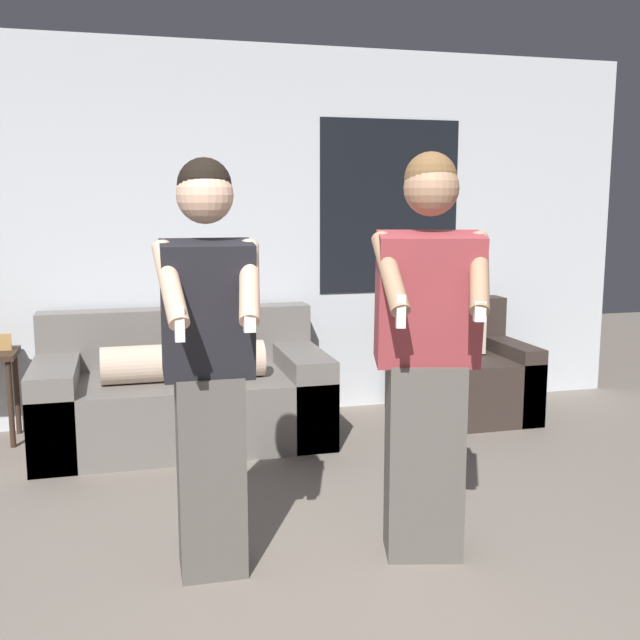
{
  "coord_description": "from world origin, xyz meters",
  "views": [
    {
      "loc": [
        -0.82,
        -2.16,
        1.59
      ],
      "look_at": [
        -0.02,
        0.87,
        1.09
      ],
      "focal_mm": 42.0,
      "sensor_mm": 36.0,
      "label": 1
    }
  ],
  "objects_px": {
    "person_left": "(209,364)",
    "couch": "(183,395)",
    "person_right": "(427,356)",
    "armchair": "(460,375)"
  },
  "relations": [
    {
      "from": "couch",
      "to": "person_left",
      "type": "xyz_separation_m",
      "value": [
        -0.03,
        -1.88,
        0.62
      ]
    },
    {
      "from": "person_left",
      "to": "person_right",
      "type": "relative_size",
      "value": 0.98
    },
    {
      "from": "armchair",
      "to": "person_left",
      "type": "xyz_separation_m",
      "value": [
        -2.07,
        -1.93,
        0.62
      ]
    },
    {
      "from": "person_left",
      "to": "armchair",
      "type": "bearing_deg",
      "value": 43.01
    },
    {
      "from": "person_left",
      "to": "person_right",
      "type": "distance_m",
      "value": 0.94
    },
    {
      "from": "couch",
      "to": "armchair",
      "type": "relative_size",
      "value": 2.05
    },
    {
      "from": "couch",
      "to": "armchair",
      "type": "xyz_separation_m",
      "value": [
        2.04,
        0.05,
        0.0
      ]
    },
    {
      "from": "couch",
      "to": "person_right",
      "type": "relative_size",
      "value": 1.04
    },
    {
      "from": "person_left",
      "to": "couch",
      "type": "bearing_deg",
      "value": 89.15
    },
    {
      "from": "couch",
      "to": "person_left",
      "type": "relative_size",
      "value": 1.06
    }
  ]
}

